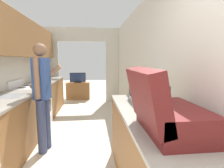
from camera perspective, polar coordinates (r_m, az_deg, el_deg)
wall_left at (r=3.48m, az=-32.49°, el=8.26°), size 0.38×7.85×2.50m
wall_right at (r=2.79m, az=13.19°, el=3.47°), size 0.06×7.85×2.50m
wall_far_with_doorway at (r=5.99m, az=-9.63°, el=7.61°), size 2.87×0.06×2.50m
counter_left at (r=4.07m, az=-24.53°, el=-7.03°), size 0.62×4.20×0.91m
counter_right at (r=2.07m, az=12.18°, el=-21.20°), size 0.62×1.88×0.91m
range_oven at (r=4.04m, az=-24.55°, el=-7.07°), size 0.66×0.72×1.05m
person at (r=2.93m, az=-21.81°, el=-3.24°), size 0.55×0.42×1.70m
suitcase at (r=1.37m, az=16.53°, el=-8.54°), size 0.51×0.65×0.49m
microwave at (r=2.37m, az=10.91°, el=-1.88°), size 0.36×0.46×0.30m
book_stack at (r=1.92m, az=11.80°, el=-7.89°), size 0.26×0.32×0.05m
tv_cabinet at (r=6.63m, az=-10.97°, el=-2.14°), size 0.85×0.42×0.62m
television at (r=6.52m, az=-11.12°, el=2.03°), size 0.57×0.16×0.36m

